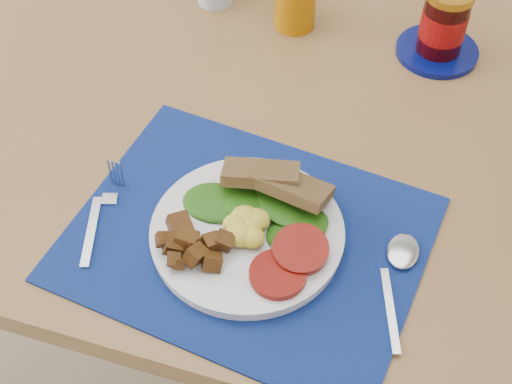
% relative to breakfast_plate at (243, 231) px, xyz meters
% --- Properties ---
extents(table, '(1.40, 0.90, 0.75)m').
position_rel_breakfast_plate_xyz_m(table, '(-0.18, 0.25, -0.11)').
color(table, brown).
rests_on(table, ground).
extents(placemat, '(0.51, 0.42, 0.00)m').
position_rel_breakfast_plate_xyz_m(placemat, '(0.01, 0.00, -0.02)').
color(placemat, black).
rests_on(placemat, table).
extents(breakfast_plate, '(0.26, 0.26, 0.06)m').
position_rel_breakfast_plate_xyz_m(breakfast_plate, '(0.00, 0.00, 0.00)').
color(breakfast_plate, silver).
rests_on(breakfast_plate, placemat).
extents(fork, '(0.05, 0.17, 0.00)m').
position_rel_breakfast_plate_xyz_m(fork, '(-0.20, -0.01, -0.02)').
color(fork, '#B2B5BA').
rests_on(fork, placemat).
extents(spoon, '(0.05, 0.18, 0.01)m').
position_rel_breakfast_plate_xyz_m(spoon, '(0.21, 0.01, -0.02)').
color(spoon, '#B2B5BA').
rests_on(spoon, placemat).
extents(juice_glass, '(0.07, 0.07, 0.10)m').
position_rel_breakfast_plate_xyz_m(juice_glass, '(-0.06, 0.48, 0.03)').
color(juice_glass, '#AB6304').
rests_on(juice_glass, table).
extents(jam_on_saucer, '(0.14, 0.14, 0.13)m').
position_rel_breakfast_plate_xyz_m(jam_on_saucer, '(0.19, 0.47, 0.03)').
color(jam_on_saucer, '#050D55').
rests_on(jam_on_saucer, table).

